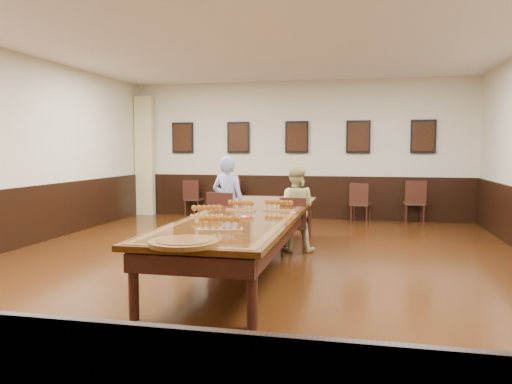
% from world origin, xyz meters
% --- Properties ---
extents(floor, '(8.00, 10.00, 0.02)m').
position_xyz_m(floor, '(0.00, 0.00, -0.01)').
color(floor, black).
rests_on(floor, ground).
extents(ceiling, '(8.00, 10.00, 0.02)m').
position_xyz_m(ceiling, '(0.00, 0.00, 3.21)').
color(ceiling, white).
rests_on(ceiling, floor).
extents(wall_back, '(8.00, 0.02, 3.20)m').
position_xyz_m(wall_back, '(0.00, 5.01, 1.60)').
color(wall_back, beige).
rests_on(wall_back, floor).
extents(chair_man, '(0.53, 0.56, 0.95)m').
position_xyz_m(chair_man, '(-0.62, 1.02, 0.48)').
color(chair_man, black).
rests_on(chair_man, floor).
extents(chair_woman, '(0.43, 0.46, 0.88)m').
position_xyz_m(chair_woman, '(0.48, 1.13, 0.44)').
color(chair_woman, black).
rests_on(chair_woman, floor).
extents(spare_chair_a, '(0.44, 0.48, 0.88)m').
position_xyz_m(spare_chair_a, '(-2.49, 4.85, 0.44)').
color(spare_chair_a, black).
rests_on(spare_chair_a, floor).
extents(spare_chair_b, '(0.54, 0.57, 0.94)m').
position_xyz_m(spare_chair_b, '(-1.42, 4.78, 0.47)').
color(spare_chair_b, black).
rests_on(spare_chair_b, floor).
extents(spare_chair_c, '(0.49, 0.52, 0.88)m').
position_xyz_m(spare_chair_c, '(1.48, 4.59, 0.44)').
color(spare_chair_c, black).
rests_on(spare_chair_c, floor).
extents(spare_chair_d, '(0.46, 0.50, 0.95)m').
position_xyz_m(spare_chair_d, '(2.63, 4.72, 0.47)').
color(spare_chair_d, black).
rests_on(spare_chair_d, floor).
extents(person_man, '(0.61, 0.46, 1.52)m').
position_xyz_m(person_man, '(-0.60, 1.12, 0.76)').
color(person_man, '#4F5BC6').
rests_on(person_man, floor).
extents(person_woman, '(0.70, 0.55, 1.38)m').
position_xyz_m(person_woman, '(0.48, 1.22, 0.69)').
color(person_woman, '#D4D084').
rests_on(person_woman, floor).
extents(pink_phone, '(0.07, 0.14, 0.01)m').
position_xyz_m(pink_phone, '(0.60, 0.15, 0.76)').
color(pink_phone, '#D8488A').
rests_on(pink_phone, conference_table).
extents(curtain, '(0.45, 0.18, 2.90)m').
position_xyz_m(curtain, '(-3.75, 4.82, 1.45)').
color(curtain, '#C5BE88').
rests_on(curtain, floor).
extents(wainscoting, '(8.00, 10.00, 1.00)m').
position_xyz_m(wainscoting, '(0.00, 0.00, 0.50)').
color(wainscoting, black).
rests_on(wainscoting, floor).
extents(conference_table, '(1.40, 5.00, 0.76)m').
position_xyz_m(conference_table, '(0.00, 0.00, 0.61)').
color(conference_table, black).
rests_on(conference_table, floor).
extents(posters, '(6.14, 0.04, 0.74)m').
position_xyz_m(posters, '(0.00, 4.94, 1.90)').
color(posters, black).
rests_on(posters, wall_back).
extents(flight_a, '(0.44, 0.21, 0.16)m').
position_xyz_m(flight_a, '(-0.15, 0.19, 0.82)').
color(flight_a, olive).
rests_on(flight_a, conference_table).
extents(flight_b, '(0.44, 0.15, 0.16)m').
position_xyz_m(flight_b, '(0.37, 0.32, 0.83)').
color(flight_b, olive).
rests_on(flight_b, conference_table).
extents(flight_c, '(0.43, 0.26, 0.16)m').
position_xyz_m(flight_c, '(-0.45, -0.46, 0.82)').
color(flight_c, olive).
rests_on(flight_c, conference_table).
extents(flight_d, '(0.50, 0.27, 0.18)m').
position_xyz_m(flight_d, '(0.05, -1.53, 0.83)').
color(flight_d, olive).
rests_on(flight_d, conference_table).
extents(red_plate_grp, '(0.20, 0.20, 0.03)m').
position_xyz_m(red_plate_grp, '(0.04, -0.49, 0.76)').
color(red_plate_grp, red).
rests_on(red_plate_grp, conference_table).
extents(carved_platter, '(0.76, 0.76, 0.05)m').
position_xyz_m(carved_platter, '(-0.06, -2.34, 0.77)').
color(carved_platter, '#4E2E0F').
rests_on(carved_platter, conference_table).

